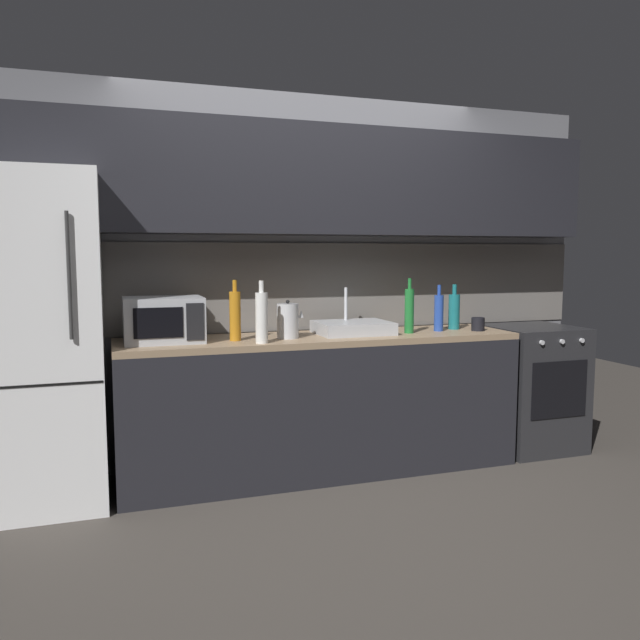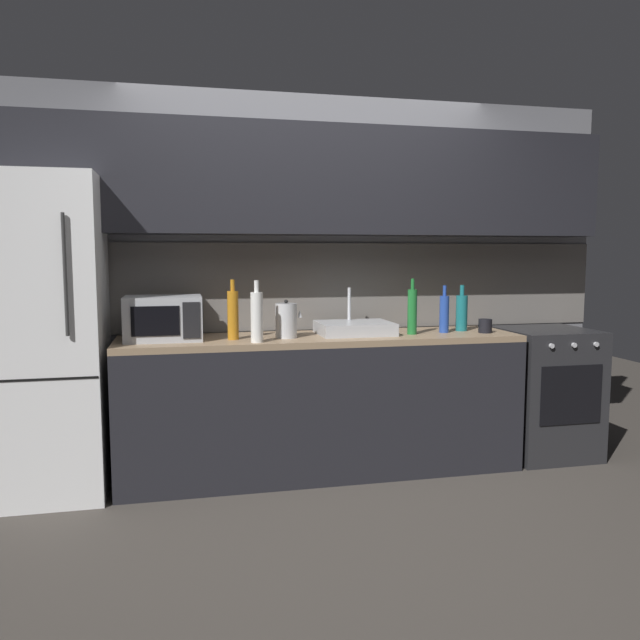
# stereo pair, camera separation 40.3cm
# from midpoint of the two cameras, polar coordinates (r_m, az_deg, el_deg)

# --- Properties ---
(ground_plane) EXTENTS (10.00, 10.00, 0.00)m
(ground_plane) POSITION_cam_midpoint_polar(r_m,az_deg,el_deg) (3.46, 7.17, -18.36)
(ground_plane) COLOR #3D3833
(back_wall) EXTENTS (4.32, 0.44, 2.50)m
(back_wall) POSITION_cam_midpoint_polar(r_m,az_deg,el_deg) (4.30, 1.95, 7.67)
(back_wall) COLOR slate
(back_wall) RESTS_ON ground
(counter_run) EXTENTS (2.58, 0.60, 0.90)m
(counter_run) POSITION_cam_midpoint_polar(r_m,az_deg,el_deg) (4.13, 2.96, -7.66)
(counter_run) COLOR black
(counter_run) RESTS_ON ground
(refrigerator) EXTENTS (0.68, 0.69, 1.88)m
(refrigerator) POSITION_cam_midpoint_polar(r_m,az_deg,el_deg) (3.93, -21.14, -1.49)
(refrigerator) COLOR white
(refrigerator) RESTS_ON ground
(oven_range) EXTENTS (0.60, 0.62, 0.90)m
(oven_range) POSITION_cam_midpoint_polar(r_m,az_deg,el_deg) (4.82, 22.07, -6.10)
(oven_range) COLOR #232326
(oven_range) RESTS_ON ground
(microwave) EXTENTS (0.46, 0.35, 0.27)m
(microwave) POSITION_cam_midpoint_polar(r_m,az_deg,el_deg) (3.90, -11.21, 0.16)
(microwave) COLOR #A8AAAF
(microwave) RESTS_ON counter_run
(sink_basin) EXTENTS (0.48, 0.38, 0.30)m
(sink_basin) POSITION_cam_midpoint_polar(r_m,az_deg,el_deg) (4.13, 5.94, -0.73)
(sink_basin) COLOR #ADAFB5
(sink_basin) RESTS_ON counter_run
(kettle) EXTENTS (0.17, 0.14, 0.24)m
(kettle) POSITION_cam_midpoint_polar(r_m,az_deg,el_deg) (3.93, -0.15, -0.05)
(kettle) COLOR #B7BABF
(kettle) RESTS_ON counter_run
(wine_bottle_white) EXTENTS (0.07, 0.07, 0.37)m
(wine_bottle_white) POSITION_cam_midpoint_polar(r_m,az_deg,el_deg) (3.72, -2.70, 0.32)
(wine_bottle_white) COLOR silver
(wine_bottle_white) RESTS_ON counter_run
(wine_bottle_amber) EXTENTS (0.07, 0.07, 0.37)m
(wine_bottle_amber) POSITION_cam_midpoint_polar(r_m,az_deg,el_deg) (3.86, -4.97, 0.51)
(wine_bottle_amber) COLOR #B27019
(wine_bottle_amber) RESTS_ON counter_run
(wine_bottle_green) EXTENTS (0.06, 0.06, 0.37)m
(wine_bottle_green) POSITION_cam_midpoint_polar(r_m,az_deg,el_deg) (4.17, 11.13, 0.80)
(wine_bottle_green) COLOR #1E6B2D
(wine_bottle_green) RESTS_ON counter_run
(wine_bottle_blue) EXTENTS (0.06, 0.06, 0.32)m
(wine_bottle_blue) POSITION_cam_midpoint_polar(r_m,az_deg,el_deg) (4.31, 13.87, 0.58)
(wine_bottle_blue) COLOR #234299
(wine_bottle_blue) RESTS_ON counter_run
(wine_bottle_teal) EXTENTS (0.08, 0.08, 0.31)m
(wine_bottle_teal) POSITION_cam_midpoint_polar(r_m,az_deg,el_deg) (4.44, 15.31, 0.68)
(wine_bottle_teal) COLOR #19666B
(wine_bottle_teal) RESTS_ON counter_run
(mug_dark) EXTENTS (0.09, 0.09, 0.09)m
(mug_dark) POSITION_cam_midpoint_polar(r_m,az_deg,el_deg) (4.38, 17.36, -0.54)
(mug_dark) COLOR black
(mug_dark) RESTS_ON counter_run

